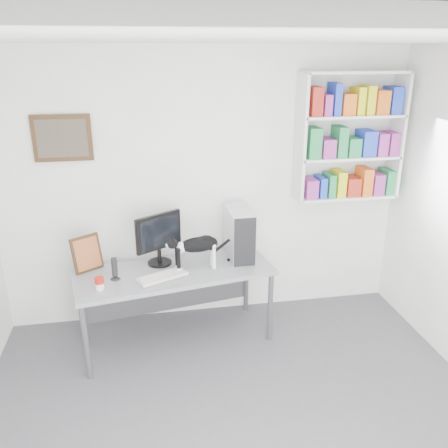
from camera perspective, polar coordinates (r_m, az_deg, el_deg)
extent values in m
cube|color=white|center=(2.55, 4.20, 21.21)|extent=(4.00, 4.00, 0.01)
cube|color=white|center=(4.70, -2.20, 4.23)|extent=(4.00, 0.01, 2.70)
cube|color=silver|center=(4.84, 14.89, 10.12)|extent=(1.03, 0.28, 1.24)
cube|color=#422A15|center=(4.56, -18.88, 9.75)|extent=(0.52, 0.04, 0.42)
cube|color=gray|center=(4.57, -5.85, -9.73)|extent=(1.89, 0.99, 0.75)
cube|color=black|center=(4.43, -7.88, -1.77)|extent=(0.52, 0.44, 0.51)
cube|color=beige|center=(4.25, -7.44, -6.27)|extent=(0.48, 0.34, 0.03)
cube|color=silver|center=(4.56, 1.82, -1.09)|extent=(0.22, 0.49, 0.48)
cylinder|color=black|center=(4.27, -13.04, -5.21)|extent=(0.10, 0.10, 0.21)
cube|color=#422A15|center=(4.48, -16.20, -3.34)|extent=(0.29, 0.24, 0.34)
cylinder|color=#B1170F|center=(4.15, -14.75, -6.93)|extent=(0.10, 0.10, 0.11)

